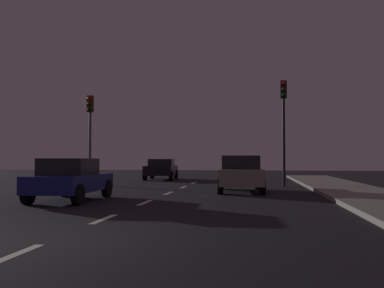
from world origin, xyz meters
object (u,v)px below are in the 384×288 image
at_px(traffic_signal_right, 284,113).
at_px(street_lamp_right, 383,57).
at_px(car_oncoming_far, 161,169).
at_px(traffic_signal_left, 90,122).
at_px(car_stopped_ahead, 240,174).
at_px(car_adjacent_lane, 70,179).

bearing_deg(traffic_signal_right, street_lamp_right, -72.12).
bearing_deg(car_oncoming_far, traffic_signal_left, -111.14).
distance_m(traffic_signal_left, traffic_signal_right, 10.34).
bearing_deg(street_lamp_right, car_oncoming_far, 125.56).
bearing_deg(car_stopped_ahead, traffic_signal_left, 155.70).
distance_m(traffic_signal_right, car_stopped_ahead, 5.21).
height_order(traffic_signal_left, car_oncoming_far, traffic_signal_left).
relative_size(traffic_signal_left, car_oncoming_far, 1.24).
bearing_deg(car_adjacent_lane, car_oncoming_far, 90.61).
bearing_deg(traffic_signal_right, car_adjacent_lane, -131.94).
relative_size(car_stopped_ahead, street_lamp_right, 0.53).
relative_size(traffic_signal_left, car_adjacent_lane, 1.25).
bearing_deg(traffic_signal_right, car_stopped_ahead, -119.51).
bearing_deg(street_lamp_right, car_adjacent_lane, -176.71).
relative_size(traffic_signal_left, car_stopped_ahead, 1.18).
xyz_separation_m(traffic_signal_left, car_adjacent_lane, (2.70, -8.50, -2.68)).
xyz_separation_m(traffic_signal_left, traffic_signal_right, (10.34, 0.00, 0.35)).
bearing_deg(street_lamp_right, traffic_signal_right, 107.88).
distance_m(car_stopped_ahead, car_oncoming_far, 11.75).
height_order(car_adjacent_lane, street_lamp_right, street_lamp_right).
height_order(traffic_signal_right, street_lamp_right, street_lamp_right).
distance_m(car_stopped_ahead, car_adjacent_lane, 7.31).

